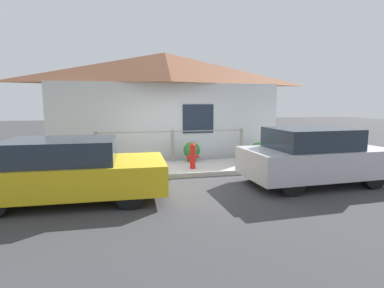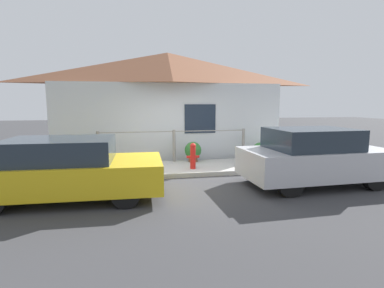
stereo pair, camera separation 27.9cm
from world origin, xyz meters
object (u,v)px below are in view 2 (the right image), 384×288
Objects in this scene: fire_hydrant at (193,155)px; potted_plant_by_fence at (87,157)px; car_right at (314,157)px; car_left at (67,169)px; potted_plant_near_hydrant at (193,151)px; potted_plant_corner at (260,150)px.

fire_hydrant is 1.25× the size of potted_plant_by_fence.
potted_plant_by_fence is (-5.81, 2.56, -0.25)m from car_right.
fire_hydrant is at bearing 32.18° from car_left.
car_left is 5.84m from car_right.
car_left is at bearing 177.98° from car_right.
potted_plant_near_hydrant is (3.32, 2.88, -0.17)m from car_left.
car_left is 2.57m from potted_plant_by_fence.
car_right reaches higher than fire_hydrant.
potted_plant_by_fence is 5.65m from potted_plant_corner.
potted_plant_corner is at bearing 91.45° from car_right.
car_left is at bearing -139.05° from potted_plant_near_hydrant.
potted_plant_near_hydrant reaches higher than potted_plant_corner.
car_left is 1.09× the size of car_right.
potted_plant_by_fence is at bearing 91.04° from car_left.
potted_plant_by_fence is at bearing -176.93° from potted_plant_corner.
car_right reaches higher than car_left.
potted_plant_near_hydrant is at bearing 129.12° from car_right.
potted_plant_corner is at bearing 3.07° from potted_plant_by_fence.
fire_hydrant reaches higher than potted_plant_corner.
car_left reaches higher than potted_plant_corner.
fire_hydrant is at bearing -13.16° from potted_plant_by_fence.
potted_plant_by_fence is (-3.30, -0.32, -0.02)m from potted_plant_near_hydrant.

